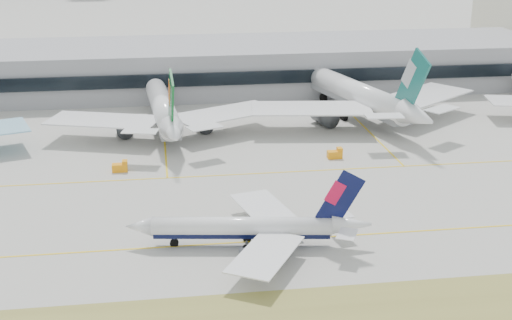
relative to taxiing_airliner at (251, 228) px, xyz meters
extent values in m
plane|color=#9D9A93|center=(7.08, 6.80, -3.54)|extent=(3000.00, 3000.00, 0.00)
cube|color=olive|center=(7.08, -25.20, -3.52)|extent=(360.00, 18.00, 0.06)
cube|color=yellow|center=(7.08, 1.80, -3.51)|extent=(360.00, 0.45, 0.04)
cube|color=yellow|center=(7.08, 36.80, -3.51)|extent=(360.00, 0.45, 0.04)
cylinder|color=white|center=(-1.59, 0.23, 0.27)|extent=(31.85, 8.00, 3.46)
cube|color=black|center=(-1.59, 0.23, -0.68)|extent=(31.15, 7.39, 1.56)
cone|color=white|center=(-19.66, 2.87, 0.27)|extent=(5.29, 4.13, 3.46)
cone|color=white|center=(17.57, -2.56, 0.71)|extent=(7.47, 4.44, 3.46)
cube|color=white|center=(3.84, 9.15, -0.25)|extent=(11.65, 18.44, 0.21)
cube|color=white|center=(16.92, 2.09, 0.96)|extent=(3.85, 5.30, 0.14)
cylinder|color=#3F4247|center=(1.62, 6.24, -2.15)|extent=(5.60, 3.33, 2.60)
cube|color=#3F4247|center=(1.62, 6.24, -1.11)|extent=(2.21, 0.57, 1.21)
cube|color=white|center=(1.07, -9.86, -0.25)|extent=(15.37, 18.69, 0.21)
cube|color=white|center=(15.62, -6.83, 0.96)|extent=(4.91, 5.71, 0.14)
cylinder|color=#3F4247|center=(-0.23, -6.44, -2.15)|extent=(5.60, 3.33, 2.60)
cube|color=#3F4247|center=(-0.23, -6.44, -1.11)|extent=(2.21, 0.57, 1.21)
cube|color=#090E3E|center=(15.39, -2.24, 5.54)|extent=(8.51, 1.54, 10.85)
cube|color=#CE0D41|center=(14.52, -2.12, 6.71)|extent=(3.88, 0.93, 4.65)
cylinder|color=#3F4247|center=(-13.50, 1.97, -2.50)|extent=(0.42, 0.42, 2.08)
cylinder|color=black|center=(-13.50, 1.97, -2.93)|extent=(1.63, 0.82, 1.56)
cylinder|color=#3F4247|center=(-1.04, -2.12, -2.50)|extent=(0.42, 0.42, 2.08)
cylinder|color=black|center=(-1.04, -2.12, -2.93)|extent=(1.63, 0.82, 1.56)
cylinder|color=#3F4247|center=(-0.39, 2.33, -2.50)|extent=(0.42, 0.42, 2.08)
cylinder|color=black|center=(-0.39, 2.33, -2.93)|extent=(1.63, 0.82, 1.56)
cylinder|color=white|center=(-13.88, 74.57, 2.94)|extent=(9.24, 44.84, 5.89)
cube|color=slate|center=(-13.88, 74.57, 1.32)|extent=(8.29, 43.89, 2.65)
cone|color=white|center=(-15.82, 100.17, 2.94)|extent=(6.39, 7.23, 5.89)
cone|color=white|center=(-11.82, 47.44, 3.68)|extent=(6.62, 10.31, 5.89)
cube|color=white|center=(2.47, 69.26, 2.06)|extent=(31.08, 24.15, 0.35)
cube|color=white|center=(-4.33, 49.87, 4.12)|extent=(9.27, 7.14, 0.24)
cylinder|color=#3F4247|center=(-3.04, 71.79, -1.18)|extent=(4.97, 7.73, 4.42)
cube|color=#3F4247|center=(-3.04, 71.79, 0.58)|extent=(0.67, 3.12, 2.06)
cube|color=white|center=(-29.24, 66.85, 2.06)|extent=(30.87, 20.93, 0.35)
cube|color=white|center=(-19.60, 48.71, 4.12)|extent=(9.03, 6.15, 0.24)
cylinder|color=#3F4247|center=(-24.18, 70.19, -1.18)|extent=(4.97, 7.73, 4.42)
cube|color=#3F4247|center=(-24.18, 70.19, 0.58)|extent=(0.67, 3.12, 2.06)
cube|color=#0C5A22|center=(-12.06, 50.52, 10.67)|extent=(1.46, 12.32, 15.80)
cube|color=#E75C0D|center=(-12.15, 51.76, 12.39)|extent=(1.07, 5.59, 6.76)
cylinder|color=#3F4247|center=(-15.16, 91.45, -1.77)|extent=(0.71, 0.71, 3.53)
cylinder|color=black|center=(-15.16, 91.45, -2.51)|extent=(1.23, 2.72, 2.65)
cylinder|color=#3F4247|center=(-17.61, 73.05, -1.77)|extent=(0.71, 0.71, 3.53)
cylinder|color=black|center=(-17.61, 73.05, -2.51)|extent=(1.23, 2.72, 2.65)
cylinder|color=#3F4247|center=(-9.97, 73.63, -1.77)|extent=(0.71, 0.71, 3.53)
cylinder|color=black|center=(-9.97, 73.63, -2.51)|extent=(1.23, 2.72, 2.65)
cylinder|color=white|center=(41.22, 79.76, 3.77)|extent=(19.15, 50.31, 6.65)
cube|color=slate|center=(41.22, 79.76, 1.95)|extent=(17.93, 49.08, 2.99)
cone|color=white|center=(33.89, 107.79, 3.77)|extent=(8.37, 9.11, 6.65)
cone|color=white|center=(48.99, 50.04, 4.61)|extent=(9.26, 12.49, 6.65)
cube|color=white|center=(60.46, 77.16, 2.78)|extent=(34.33, 30.78, 0.40)
cube|color=white|center=(56.82, 54.26, 5.10)|extent=(10.47, 9.14, 0.27)
cylinder|color=#3F4247|center=(53.83, 78.86, -0.88)|extent=(6.94, 9.37, 4.99)
cube|color=#3F4247|center=(53.83, 78.86, 1.12)|extent=(1.37, 3.50, 2.33)
cube|color=white|center=(25.72, 68.08, 2.78)|extent=(33.52, 18.59, 0.40)
cube|color=white|center=(40.10, 49.88, 5.10)|extent=(9.58, 5.42, 0.27)
cylinder|color=#3F4247|center=(30.67, 72.81, -0.88)|extent=(6.94, 9.37, 4.99)
cube|color=#3F4247|center=(30.67, 72.81, 1.12)|extent=(1.37, 3.50, 2.33)
cube|color=#155F5A|center=(48.11, 53.42, 12.50)|extent=(4.10, 13.60, 17.83)
cube|color=#AEB3B8|center=(47.76, 54.77, 14.44)|extent=(2.29, 6.25, 7.63)
cylinder|color=#3F4247|center=(36.39, 98.24, -1.54)|extent=(0.80, 0.80, 3.99)
cylinder|color=black|center=(36.39, 98.24, -2.37)|extent=(1.88, 3.19, 2.99)
cylinder|color=#3F4247|center=(37.39, 77.32, -1.54)|extent=(0.80, 0.80, 3.99)
cylinder|color=black|center=(37.39, 77.32, -2.37)|extent=(1.88, 3.19, 2.99)
cylinder|color=#3F4247|center=(45.76, 79.50, -1.54)|extent=(0.80, 0.80, 3.99)
cylinder|color=black|center=(45.76, 79.50, -2.37)|extent=(1.88, 3.19, 2.99)
cube|color=gray|center=(7.08, 121.80, 3.96)|extent=(280.00, 42.00, 15.00)
cube|color=black|center=(7.08, 100.30, 4.41)|extent=(280.00, 1.20, 4.00)
cube|color=beige|center=(117.08, 141.80, 10.56)|extent=(2.00, 57.00, 27.90)
cube|color=orange|center=(26.57, 44.84, -2.64)|extent=(3.50, 2.00, 1.80)
cube|color=orange|center=(27.77, 44.84, -1.44)|extent=(1.20, 1.80, 1.00)
cylinder|color=black|center=(25.37, 44.04, -3.19)|extent=(0.70, 0.30, 0.70)
cylinder|color=black|center=(25.37, 45.64, -3.19)|extent=(0.70, 0.30, 0.70)
cylinder|color=black|center=(27.77, 44.04, -3.19)|extent=(0.70, 0.30, 0.70)
cylinder|color=black|center=(27.77, 45.64, -3.19)|extent=(0.70, 0.30, 0.70)
cube|color=orange|center=(-24.52, 42.72, -2.64)|extent=(3.50, 2.00, 1.80)
cube|color=orange|center=(-23.32, 42.72, -1.44)|extent=(1.20, 1.80, 1.00)
cylinder|color=black|center=(-25.72, 41.92, -3.19)|extent=(0.70, 0.30, 0.70)
cylinder|color=black|center=(-25.72, 43.52, -3.19)|extent=(0.70, 0.30, 0.70)
cylinder|color=black|center=(-23.32, 41.92, -3.19)|extent=(0.70, 0.30, 0.70)
cylinder|color=black|center=(-23.32, 43.52, -3.19)|extent=(0.70, 0.30, 0.70)
camera|label=1|loc=(-15.39, -113.70, 52.63)|focal=50.00mm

